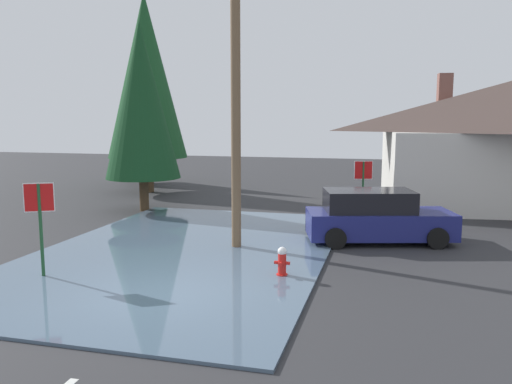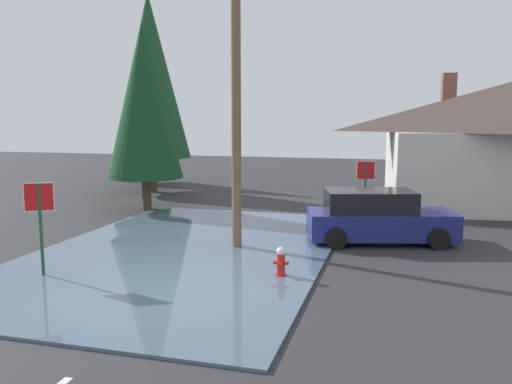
{
  "view_description": "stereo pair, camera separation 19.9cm",
  "coord_description": "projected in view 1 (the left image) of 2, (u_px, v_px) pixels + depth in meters",
  "views": [
    {
      "loc": [
        4.74,
        -9.91,
        3.85
      ],
      "look_at": [
        1.12,
        3.99,
        1.79
      ],
      "focal_mm": 36.52,
      "sensor_mm": 36.0,
      "label": 1
    },
    {
      "loc": [
        4.94,
        -9.86,
        3.85
      ],
      "look_at": [
        1.12,
        3.99,
        1.79
      ],
      "focal_mm": 36.52,
      "sensor_mm": 36.0,
      "label": 2
    }
  ],
  "objects": [
    {
      "name": "pine_tree_short_left",
      "position": [
        141.0,
        101.0,
        21.1
      ],
      "size": [
        3.06,
        3.06,
        7.66
      ],
      "color": "#4C3823",
      "rests_on": "ground"
    },
    {
      "name": "ground_plane",
      "position": [
        159.0,
        300.0,
        11.23
      ],
      "size": [
        80.0,
        80.0,
        0.1
      ],
      "primitive_type": "cube",
      "color": "#2D2D30"
    },
    {
      "name": "utility_pole",
      "position": [
        236.0,
        73.0,
        14.74
      ],
      "size": [
        1.6,
        0.28,
        9.86
      ],
      "color": "brown",
      "rests_on": "ground"
    },
    {
      "name": "stop_sign_near",
      "position": [
        40.0,
        211.0,
        12.35
      ],
      "size": [
        0.62,
        0.35,
        2.32
      ],
      "color": "#1E4C28",
      "rests_on": "ground"
    },
    {
      "name": "lane_stop_bar",
      "position": [
        102.0,
        314.0,
        10.3
      ],
      "size": [
        4.34,
        0.42,
        0.01
      ],
      "primitive_type": "cube",
      "rotation": [
        0.0,
        0.0,
        0.03
      ],
      "color": "silver",
      "rests_on": "ground"
    },
    {
      "name": "flood_puddle",
      "position": [
        185.0,
        251.0,
        15.02
      ],
      "size": [
        8.11,
        12.84,
        0.07
      ],
      "primitive_type": "cube",
      "color": "#4C6075",
      "rests_on": "ground"
    },
    {
      "name": "stop_sign_far",
      "position": [
        363.0,
        177.0,
        20.59
      ],
      "size": [
        0.71,
        0.22,
        2.16
      ],
      "color": "#1E4C28",
      "rests_on": "ground"
    },
    {
      "name": "pine_tree_mid_left",
      "position": [
        143.0,
        114.0,
        30.49
      ],
      "size": [
        2.76,
        2.76,
        6.9
      ],
      "color": "#4C3823",
      "rests_on": "ground"
    },
    {
      "name": "house",
      "position": [
        508.0,
        143.0,
        22.18
      ],
      "size": [
        11.29,
        7.6,
        5.81
      ],
      "color": "beige",
      "rests_on": "ground"
    },
    {
      "name": "fire_hydrant",
      "position": [
        282.0,
        263.0,
        12.58
      ],
      "size": [
        0.38,
        0.33,
        0.76
      ],
      "color": "red",
      "rests_on": "ground"
    },
    {
      "name": "pine_tree_tall_left",
      "position": [
        146.0,
        76.0,
        26.37
      ],
      "size": [
        4.03,
        4.03,
        10.08
      ],
      "color": "#4C3823",
      "rests_on": "ground"
    },
    {
      "name": "parked_car",
      "position": [
        376.0,
        217.0,
        16.18
      ],
      "size": [
        4.76,
        2.9,
        1.63
      ],
      "color": "navy",
      "rests_on": "ground"
    }
  ]
}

